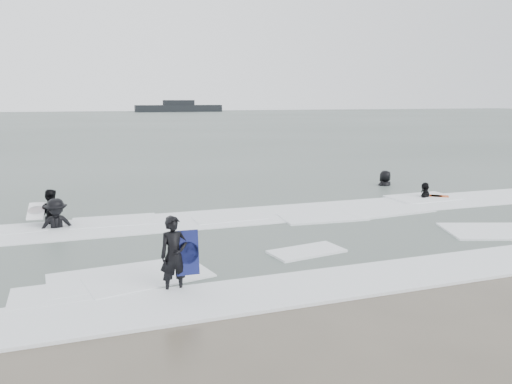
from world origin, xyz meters
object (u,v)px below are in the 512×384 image
object	(u,v)px
surfer_centre	(175,292)
surfer_wading	(52,225)
surfer_right_far	(385,187)
surfer_right_near	(425,200)
vessel_horizon	(179,108)
surfer_breaker	(57,231)

from	to	relation	value
surfer_centre	surfer_wading	xyz separation A→B (m)	(-2.91, 7.03, 0.00)
surfer_centre	surfer_wading	distance (m)	7.60
surfer_right_far	surfer_right_near	bearing A→B (deg)	71.51
surfer_centre	vessel_horizon	bearing A→B (deg)	73.61
surfer_centre	vessel_horizon	size ratio (longest dim) A/B	0.06
surfer_breaker	surfer_right_far	bearing A→B (deg)	5.63
surfer_centre	surfer_breaker	world-z (taller)	surfer_breaker
surfer_breaker	surfer_centre	bearing A→B (deg)	-75.45
surfer_wading	vessel_horizon	distance (m)	140.78
surfer_wading	surfer_right_near	size ratio (longest dim) A/B	0.93
surfer_breaker	surfer_right_near	size ratio (longest dim) A/B	1.01
surfer_wading	vessel_horizon	world-z (taller)	vessel_horizon
surfer_centre	vessel_horizon	distance (m)	147.16
surfer_breaker	vessel_horizon	bearing A→B (deg)	69.88
surfer_wading	surfer_right_far	world-z (taller)	surfer_right_far
surfer_wading	surfer_right_near	distance (m)	14.24
vessel_horizon	surfer_right_near	bearing A→B (deg)	-95.61
vessel_horizon	surfer_breaker	bearing A→B (deg)	-101.24
surfer_right_far	surfer_centre	bearing A→B (deg)	24.96
surfer_right_near	surfer_wading	bearing A→B (deg)	-41.90
surfer_breaker	vessel_horizon	world-z (taller)	vessel_horizon
surfer_centre	surfer_breaker	distance (m)	6.76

